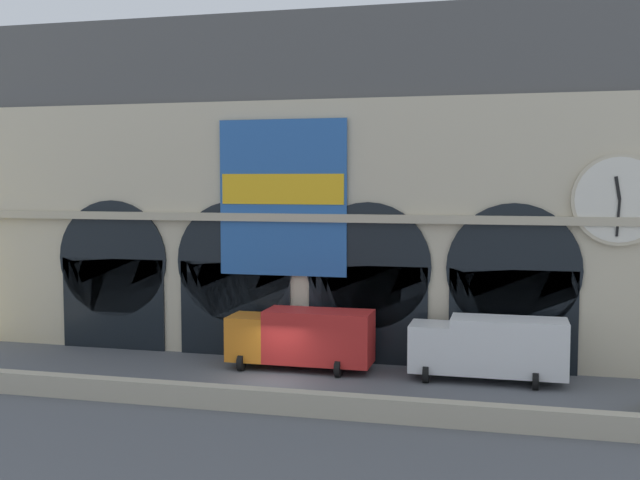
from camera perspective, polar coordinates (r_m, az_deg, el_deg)
ground_plane at (r=37.58m, az=-3.58°, el=-10.58°), size 200.00×200.00×0.00m
quay_parapet_wall at (r=33.25m, az=-6.04°, el=-11.73°), size 90.00×0.70×0.98m
station_building at (r=43.19m, az=-0.71°, el=3.62°), size 39.00×4.74×18.97m
box_truck_center at (r=39.58m, az=-1.36°, el=-7.28°), size 7.50×2.91×3.12m
box_truck_mideast at (r=38.20m, az=12.58°, el=-7.81°), size 7.50×2.91×3.12m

